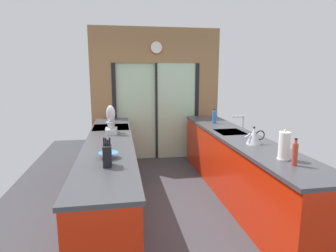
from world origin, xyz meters
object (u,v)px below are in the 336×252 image
object	(u,v)px
stand_mixer	(111,123)
paper_towel_roll	(284,146)
soap_bottle_near	(295,154)
oven_range	(112,154)
kettle	(254,136)
mixing_bowl	(109,155)
knife_block	(107,155)
soap_bottle_far	(214,117)

from	to	relation	value
stand_mixer	paper_towel_roll	xyz separation A→B (m)	(1.78, -1.59, -0.02)
soap_bottle_near	paper_towel_roll	world-z (taller)	paper_towel_roll
oven_range	stand_mixer	distance (m)	0.82
oven_range	kettle	world-z (taller)	kettle
oven_range	stand_mixer	world-z (taller)	stand_mixer
mixing_bowl	kettle	size ratio (longest dim) A/B	0.78
knife_block	kettle	size ratio (longest dim) A/B	1.05
soap_bottle_near	knife_block	bearing A→B (deg)	170.82
soap_bottle_far	paper_towel_roll	size ratio (longest dim) A/B	0.81
knife_block	paper_towel_roll	bearing A→B (deg)	-3.22
oven_range	mixing_bowl	distance (m)	1.83
stand_mixer	kettle	xyz separation A→B (m)	(1.78, -0.93, -0.06)
oven_range	paper_towel_roll	world-z (taller)	paper_towel_roll
soap_bottle_far	knife_block	bearing A→B (deg)	-130.60
knife_block	soap_bottle_near	size ratio (longest dim) A/B	1.04
knife_block	soap_bottle_far	world-z (taller)	knife_block
stand_mixer	soap_bottle_far	world-z (taller)	stand_mixer
mixing_bowl	stand_mixer	world-z (taller)	stand_mixer
stand_mixer	kettle	bearing A→B (deg)	-27.44
mixing_bowl	paper_towel_roll	world-z (taller)	paper_towel_roll
mixing_bowl	oven_range	bearing A→B (deg)	90.60
oven_range	paper_towel_roll	xyz separation A→B (m)	(1.80, -2.13, 0.61)
kettle	soap_bottle_far	bearing A→B (deg)	90.09
soap_bottle_near	paper_towel_roll	bearing A→B (deg)	90.00
oven_range	stand_mixer	size ratio (longest dim) A/B	2.19
stand_mixer	paper_towel_roll	size ratio (longest dim) A/B	1.31
knife_block	kettle	distance (m)	1.87
mixing_bowl	kettle	distance (m)	1.81
oven_range	soap_bottle_far	xyz separation A→B (m)	(1.80, 0.05, 0.58)
soap_bottle_near	paper_towel_roll	xyz separation A→B (m)	(0.00, 0.19, 0.03)
mixing_bowl	knife_block	world-z (taller)	knife_block
stand_mixer	soap_bottle_near	world-z (taller)	stand_mixer
paper_towel_roll	kettle	bearing A→B (deg)	89.81
oven_range	knife_block	distance (m)	2.11
paper_towel_roll	knife_block	bearing A→B (deg)	176.78
oven_range	mixing_bowl	bearing A→B (deg)	-89.40
soap_bottle_near	soap_bottle_far	xyz separation A→B (m)	(0.00, 2.36, -0.01)
soap_bottle_near	soap_bottle_far	world-z (taller)	soap_bottle_near
paper_towel_roll	oven_range	bearing A→B (deg)	130.19
knife_block	oven_range	bearing A→B (deg)	90.52
oven_range	kettle	bearing A→B (deg)	-39.05
soap_bottle_near	soap_bottle_far	bearing A→B (deg)	90.00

